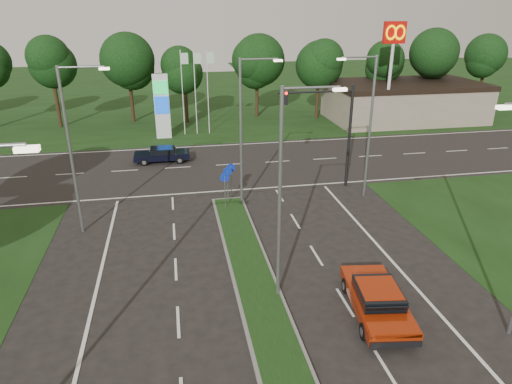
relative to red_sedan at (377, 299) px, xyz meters
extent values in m
cube|color=black|center=(-4.45, 50.95, -0.70)|extent=(160.00, 50.00, 0.02)
cube|color=black|center=(-4.45, 19.95, -0.70)|extent=(160.00, 12.00, 0.02)
cube|color=slate|center=(-4.45, -0.05, -0.64)|extent=(2.00, 26.00, 0.12)
cube|color=gray|center=(17.55, 31.95, 1.30)|extent=(16.00, 9.00, 4.00)
cylinder|color=gray|center=(-3.65, 1.95, 3.80)|extent=(0.16, 0.16, 9.00)
cylinder|color=gray|center=(-2.55, 1.95, 8.20)|extent=(2.20, 0.10, 0.10)
cube|color=#FFF2CC|center=(-1.45, 1.95, 8.10)|extent=(0.50, 0.22, 0.12)
cylinder|color=gray|center=(-3.65, 11.95, 3.80)|extent=(0.16, 0.16, 9.00)
cylinder|color=gray|center=(-2.55, 11.95, 8.20)|extent=(2.20, 0.10, 0.10)
cube|color=#FFF2CC|center=(-1.45, 11.95, 8.10)|extent=(0.50, 0.22, 0.12)
cube|color=#FFF2CC|center=(-10.75, -4.05, 8.10)|extent=(0.50, 0.22, 0.12)
cylinder|color=gray|center=(-12.95, 9.95, 3.80)|extent=(0.16, 0.16, 9.00)
cylinder|color=gray|center=(-11.85, 9.95, 8.20)|extent=(2.20, 0.10, 0.10)
cube|color=#FFF2CC|center=(-10.75, 9.95, 8.10)|extent=(0.50, 0.22, 0.12)
cylinder|color=gray|center=(4.55, 11.95, 3.80)|extent=(0.16, 0.16, 9.00)
cylinder|color=gray|center=(3.45, 11.95, 8.20)|extent=(2.20, 0.10, 0.10)
cube|color=#FFF2CC|center=(2.35, 11.95, 8.10)|extent=(0.50, 0.22, 0.12)
cube|color=#FFF2CC|center=(2.35, -2.05, 8.10)|extent=(0.50, 0.22, 0.12)
cylinder|color=black|center=(4.05, 13.95, 2.80)|extent=(0.20, 0.20, 7.00)
cylinder|color=black|center=(1.55, 13.95, 5.90)|extent=(5.00, 0.14, 0.14)
cube|color=black|center=(-0.45, 13.95, 5.60)|extent=(0.28, 0.28, 0.90)
sphere|color=#FF190C|center=(-0.45, 13.77, 5.90)|extent=(0.20, 0.20, 0.20)
cylinder|color=gray|center=(-4.75, 11.45, 0.40)|extent=(0.06, 0.06, 2.20)
cylinder|color=#0C26A5|center=(-4.75, 11.45, 1.40)|extent=(0.56, 0.04, 0.56)
cylinder|color=gray|center=(-4.45, 12.45, 0.40)|extent=(0.06, 0.06, 2.20)
cylinder|color=#0C26A5|center=(-4.45, 12.45, 1.40)|extent=(0.56, 0.04, 0.56)
cylinder|color=gray|center=(-4.15, 13.15, 0.40)|extent=(0.06, 0.06, 2.20)
cylinder|color=#0C26A5|center=(-4.15, 13.15, 1.40)|extent=(0.56, 0.04, 0.56)
cube|color=silver|center=(-8.45, 28.95, 2.30)|extent=(1.40, 0.30, 6.00)
cube|color=#0CA53F|center=(-8.45, 28.77, 4.10)|extent=(1.30, 0.08, 1.20)
cube|color=#0C3FBF|center=(-8.45, 28.77, 2.50)|extent=(1.30, 0.08, 1.60)
cylinder|color=silver|center=(-6.45, 29.95, 3.30)|extent=(0.08, 0.08, 8.00)
cube|color=#B2D8B2|center=(-6.10, 29.95, 6.50)|extent=(0.70, 0.02, 1.00)
cylinder|color=silver|center=(-5.25, 29.95, 3.30)|extent=(0.08, 0.08, 8.00)
cube|color=#B2D8B2|center=(-4.90, 29.95, 6.50)|extent=(0.70, 0.02, 1.00)
cylinder|color=silver|center=(-4.05, 29.95, 3.30)|extent=(0.08, 0.08, 8.00)
cube|color=#B2D8B2|center=(-3.70, 29.95, 6.50)|extent=(0.70, 0.02, 1.00)
cylinder|color=silver|center=(13.55, 27.95, 4.30)|extent=(0.30, 0.30, 10.00)
cube|color=#BF0C07|center=(13.55, 27.95, 8.70)|extent=(2.20, 0.35, 2.00)
torus|color=#FFC600|center=(13.10, 27.73, 8.70)|extent=(1.06, 0.16, 1.06)
torus|color=#FFC600|center=(14.00, 27.73, 8.70)|extent=(1.06, 0.16, 1.06)
cylinder|color=black|center=(-4.45, 35.95, 1.50)|extent=(0.36, 0.36, 4.40)
sphere|color=black|center=(-4.45, 35.95, 5.80)|extent=(6.00, 6.00, 6.00)
sphere|color=black|center=(-4.15, 35.75, 6.80)|extent=(4.80, 4.80, 4.80)
cube|color=#982308|center=(0.00, 0.02, -0.11)|extent=(2.58, 4.97, 0.49)
cube|color=black|center=(-0.01, -0.07, 0.36)|extent=(1.92, 2.30, 0.45)
cube|color=#982308|center=(-0.01, -0.07, 0.58)|extent=(1.78, 1.91, 0.04)
cylinder|color=black|center=(-0.67, 1.65, -0.37)|extent=(0.31, 0.69, 0.67)
cylinder|color=black|center=(1.10, 1.40, -0.37)|extent=(0.31, 0.69, 0.67)
cylinder|color=black|center=(-1.09, -1.36, -0.37)|extent=(0.31, 0.69, 0.67)
cylinder|color=black|center=(0.67, -1.60, -0.37)|extent=(0.31, 0.69, 0.67)
cube|color=black|center=(-8.62, 21.66, -0.16)|extent=(4.33, 1.80, 0.44)
cube|color=black|center=(-8.53, 21.66, 0.26)|extent=(1.91, 1.52, 0.41)
cube|color=black|center=(-8.53, 21.66, 0.47)|extent=(1.57, 1.43, 0.04)
cylinder|color=black|center=(-10.01, 20.87, -0.40)|extent=(0.61, 0.20, 0.61)
cylinder|color=black|center=(-10.00, 22.48, -0.40)|extent=(0.61, 0.20, 0.61)
cylinder|color=black|center=(-7.25, 20.85, -0.40)|extent=(0.61, 0.20, 0.61)
cylinder|color=black|center=(-7.23, 22.45, -0.40)|extent=(0.61, 0.20, 0.61)
camera|label=1|loc=(-7.64, -14.22, 10.93)|focal=32.00mm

